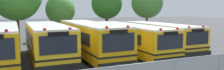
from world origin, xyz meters
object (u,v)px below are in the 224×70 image
object	(u,v)px
school_bus_3	(128,37)
tree_4	(148,2)
school_bus_4	(159,36)
tree_3	(107,4)
school_bus_1	(47,41)
school_bus_2	(89,38)
tree_2	(60,9)

from	to	relation	value
school_bus_3	tree_4	xyz separation A→B (m)	(7.68, 8.93, 3.35)
school_bus_4	tree_3	size ratio (longest dim) A/B	1.46
school_bus_1	school_bus_2	bearing A→B (deg)	178.72
school_bus_1	tree_2	bearing A→B (deg)	-105.65
school_bus_2	tree_3	size ratio (longest dim) A/B	1.67
tree_2	school_bus_2	bearing A→B (deg)	-88.27
school_bus_2	tree_3	xyz separation A→B (m)	(5.60, 10.03, 3.01)
tree_2	tree_4	bearing A→B (deg)	-9.51
school_bus_1	school_bus_3	size ratio (longest dim) A/B	0.84
tree_2	tree_4	size ratio (longest dim) A/B	0.80
tree_3	tree_2	bearing A→B (deg)	171.69
school_bus_1	tree_3	bearing A→B (deg)	-132.13
school_bus_2	tree_4	distance (m)	14.67
school_bus_4	tree_2	distance (m)	13.22
school_bus_1	school_bus_4	xyz separation A→B (m)	(9.80, -0.17, -0.09)
school_bus_4	school_bus_3	bearing A→B (deg)	-2.72
school_bus_2	tree_3	world-z (taller)	tree_3
school_bus_1	school_bus_3	xyz separation A→B (m)	(6.70, 0.01, -0.08)
tree_2	tree_4	world-z (taller)	tree_4
school_bus_1	school_bus_4	world-z (taller)	school_bus_1
tree_3	school_bus_2	bearing A→B (deg)	-119.17
school_bus_3	school_bus_4	size ratio (longest dim) A/B	1.20
school_bus_2	school_bus_4	xyz separation A→B (m)	(6.56, -0.13, -0.11)
school_bus_2	tree_4	bearing A→B (deg)	-141.69
school_bus_1	school_bus_4	bearing A→B (deg)	178.37
tree_3	tree_4	bearing A→B (deg)	-10.78
school_bus_1	tree_4	size ratio (longest dim) A/B	1.39
school_bus_1	tree_4	xyz separation A→B (m)	(14.39, 8.93, 3.26)
school_bus_3	tree_3	size ratio (longest dim) A/B	1.75
tree_4	tree_2	bearing A→B (deg)	170.49
school_bus_1	tree_2	distance (m)	11.47
school_bus_4	tree_4	size ratio (longest dim) A/B	1.39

